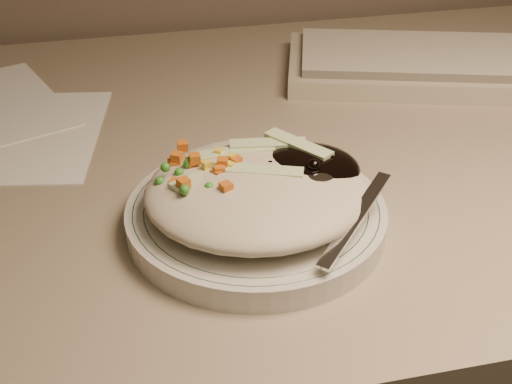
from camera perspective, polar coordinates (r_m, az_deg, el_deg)
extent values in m
cube|color=gray|center=(0.78, 2.51, 3.15)|extent=(1.40, 0.70, 0.04)
cylinder|color=beige|center=(0.62, 0.00, -2.02)|extent=(0.23, 0.23, 0.02)
torus|color=#144723|center=(0.62, 0.00, -1.25)|extent=(0.21, 0.21, 0.00)
torus|color=#144723|center=(0.62, 0.00, -1.25)|extent=(0.20, 0.20, 0.00)
ellipsoid|color=#B7AE94|center=(0.60, 0.11, 0.09)|extent=(0.19, 0.18, 0.04)
ellipsoid|color=black|center=(0.62, 3.85, 1.69)|extent=(0.10, 0.09, 0.03)
ellipsoid|color=orange|center=(0.61, -4.44, 0.72)|extent=(0.08, 0.08, 0.02)
sphere|color=black|center=(0.61, 1.13, 2.03)|extent=(0.01, 0.01, 0.01)
sphere|color=black|center=(0.62, 3.59, 2.60)|extent=(0.01, 0.01, 0.01)
sphere|color=black|center=(0.62, 5.82, 2.82)|extent=(0.01, 0.01, 0.01)
sphere|color=black|center=(0.63, 4.84, 2.89)|extent=(0.01, 0.01, 0.01)
sphere|color=black|center=(0.60, 4.64, 2.11)|extent=(0.01, 0.01, 0.01)
sphere|color=black|center=(0.61, 3.55, 2.25)|extent=(0.01, 0.01, 0.01)
sphere|color=black|center=(0.63, 4.26, 2.83)|extent=(0.01, 0.01, 0.01)
cube|color=#C85E16|center=(0.61, -4.92, 2.69)|extent=(0.01, 0.01, 0.01)
cube|color=#C85E16|center=(0.59, -3.08, 0.94)|extent=(0.01, 0.01, 0.01)
cube|color=#C85E16|center=(0.62, -6.35, 2.78)|extent=(0.01, 0.01, 0.01)
cube|color=#C85E16|center=(0.60, -2.69, 2.36)|extent=(0.01, 0.01, 0.01)
cube|color=#C85E16|center=(0.59, -2.92, 1.76)|extent=(0.01, 0.01, 0.01)
cube|color=#C85E16|center=(0.63, -6.55, 2.31)|extent=(0.01, 0.01, 0.01)
cube|color=#C85E16|center=(0.61, -5.15, 2.37)|extent=(0.01, 0.01, 0.01)
cube|color=#C85E16|center=(0.59, -3.07, 1.48)|extent=(0.01, 0.01, 0.01)
cube|color=#C85E16|center=(0.61, -1.65, 2.47)|extent=(0.01, 0.01, 0.01)
cube|color=#C85E16|center=(0.62, -5.89, 3.68)|extent=(0.01, 0.01, 0.01)
cube|color=#C85E16|center=(0.58, -5.82, 0.70)|extent=(0.01, 0.01, 0.01)
cube|color=#C85E16|center=(0.57, -2.41, 0.36)|extent=(0.01, 0.01, 0.01)
cube|color=#C85E16|center=(0.59, -6.43, 0.66)|extent=(0.01, 0.01, 0.01)
cube|color=#C85E16|center=(0.62, -6.42, 2.14)|extent=(0.01, 0.01, 0.01)
sphere|color=#388C28|center=(0.60, -3.11, 1.81)|extent=(0.01, 0.01, 0.01)
sphere|color=#388C28|center=(0.57, -5.73, 0.18)|extent=(0.01, 0.01, 0.01)
sphere|color=#388C28|center=(0.60, -6.16, 1.56)|extent=(0.01, 0.01, 0.01)
sphere|color=#388C28|center=(0.60, -7.27, 1.97)|extent=(0.01, 0.01, 0.01)
sphere|color=#388C28|center=(0.61, -3.47, 1.98)|extent=(0.01, 0.01, 0.01)
sphere|color=#388C28|center=(0.59, -2.29, 0.20)|extent=(0.01, 0.01, 0.01)
sphere|color=#388C28|center=(0.60, -4.45, 1.17)|extent=(0.01, 0.01, 0.01)
sphere|color=#388C28|center=(0.59, -4.82, 0.08)|extent=(0.01, 0.01, 0.01)
sphere|color=#388C28|center=(0.60, -7.70, 0.85)|extent=(0.01, 0.01, 0.01)
sphere|color=#388C28|center=(0.61, -5.28, 2.49)|extent=(0.01, 0.01, 0.01)
sphere|color=#388C28|center=(0.61, -5.47, 2.29)|extent=(0.01, 0.01, 0.01)
sphere|color=#388C28|center=(0.59, -5.89, 0.70)|extent=(0.01, 0.01, 0.01)
sphere|color=#388C28|center=(0.58, -3.76, 0.39)|extent=(0.01, 0.01, 0.01)
sphere|color=#388C28|center=(0.63, -1.61, 2.88)|extent=(0.01, 0.01, 0.01)
cube|color=yellow|center=(0.61, -3.58, 1.98)|extent=(0.01, 0.01, 0.01)
cube|color=yellow|center=(0.60, -2.07, 2.07)|extent=(0.01, 0.01, 0.01)
cube|color=yellow|center=(0.61, -4.64, 1.96)|extent=(0.01, 0.01, 0.01)
cube|color=yellow|center=(0.60, -3.97, 2.16)|extent=(0.01, 0.01, 0.01)
cube|color=yellow|center=(0.60, -4.41, 1.07)|extent=(0.01, 0.01, 0.01)
cube|color=yellow|center=(0.61, -1.99, 2.73)|extent=(0.01, 0.01, 0.01)
cube|color=yellow|center=(0.62, -3.00, 3.15)|extent=(0.01, 0.01, 0.01)
cube|color=yellow|center=(0.60, -3.51, 1.11)|extent=(0.01, 0.01, 0.01)
cube|color=#B2D18C|center=(0.62, -1.61, 3.21)|extent=(0.07, 0.02, 0.00)
cube|color=#B2D18C|center=(0.63, 0.96, 3.88)|extent=(0.07, 0.03, 0.00)
cube|color=#B2D18C|center=(0.59, -3.87, 1.33)|extent=(0.07, 0.04, 0.00)
cube|color=#B2D18C|center=(0.63, 3.40, 3.85)|extent=(0.05, 0.06, 0.00)
cube|color=#B2D18C|center=(0.59, 0.69, 0.77)|extent=(0.07, 0.03, 0.00)
cube|color=#B2D18C|center=(0.59, 0.55, 1.70)|extent=(0.07, 0.04, 0.00)
ellipsoid|color=silver|center=(0.60, 4.74, 1.32)|extent=(0.06, 0.06, 0.01)
cube|color=silver|center=(0.57, 7.96, -2.15)|extent=(0.09, 0.09, 0.03)
cube|color=#ABA58C|center=(0.95, 17.36, 9.38)|extent=(0.50, 0.30, 0.02)
cube|color=beige|center=(0.95, 17.53, 10.32)|extent=(0.47, 0.26, 0.01)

